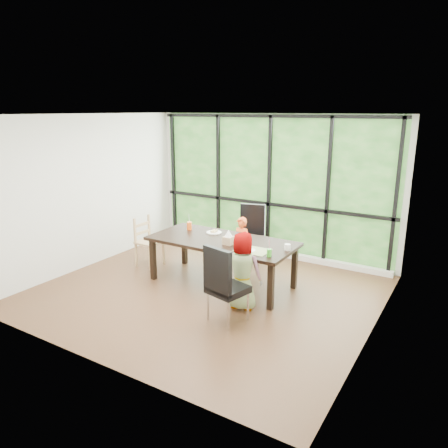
{
  "coord_description": "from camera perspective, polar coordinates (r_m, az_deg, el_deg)",
  "views": [
    {
      "loc": [
        3.42,
        -5.1,
        2.77
      ],
      "look_at": [
        0.13,
        0.31,
        1.05
      ],
      "focal_mm": 33.96,
      "sensor_mm": 36.0,
      "label": 1
    }
  ],
  "objects": [
    {
      "name": "foliage_backdrop",
      "position": [
        8.21,
        6.2,
        5.15
      ],
      "size": [
        4.8,
        0.02,
        2.65
      ],
      "primitive_type": "cube",
      "color": "#1D4719",
      "rests_on": "back_wall"
    },
    {
      "name": "ground",
      "position": [
        6.74,
        -2.37,
        -9.1
      ],
      "size": [
        5.0,
        5.0,
        0.0
      ],
      "primitive_type": "plane",
      "color": "black",
      "rests_on": "ground"
    },
    {
      "name": "straw_pink",
      "position": [
        6.01,
        6.13,
        -3.0
      ],
      "size": [
        0.01,
        0.04,
        0.2
      ],
      "primitive_type": "cylinder",
      "rotation": [
        0.14,
        0.0,
        0.0
      ],
      "color": "pink",
      "rests_on": "green_cup"
    },
    {
      "name": "chair_window_leather",
      "position": [
        7.78,
        3.57,
        -1.5
      ],
      "size": [
        0.57,
        0.57,
        1.08
      ],
      "primitive_type": "cube",
      "rotation": [
        0.0,
        0.0,
        0.29
      ],
      "color": "black",
      "rests_on": "ground"
    },
    {
      "name": "orange_cup",
      "position": [
        7.36,
        -4.69,
        -0.24
      ],
      "size": [
        0.09,
        0.09,
        0.14
      ],
      "primitive_type": "cylinder",
      "color": "#FF5F17",
      "rests_on": "dining_table"
    },
    {
      "name": "straw_white",
      "position": [
        7.33,
        -4.71,
        0.58
      ],
      "size": [
        0.01,
        0.04,
        0.2
      ],
      "primitive_type": "cylinder",
      "rotation": [
        0.14,
        0.0,
        0.0
      ],
      "color": "white",
      "rests_on": "orange_cup"
    },
    {
      "name": "tissue",
      "position": [
        6.51,
        0.61,
        -1.24
      ],
      "size": [
        0.12,
        0.12,
        0.11
      ],
      "primitive_type": "cone",
      "color": "white",
      "rests_on": "tissue_box"
    },
    {
      "name": "chair_interior_leather",
      "position": [
        5.66,
        0.54,
        -8.04
      ],
      "size": [
        0.56,
        0.56,
        1.08
      ],
      "primitive_type": "cube",
      "rotation": [
        0.0,
        0.0,
        2.9
      ],
      "color": "black",
      "rests_on": "ground"
    },
    {
      "name": "dining_table",
      "position": [
        6.9,
        -0.28,
        -5.11
      ],
      "size": [
        2.39,
        1.14,
        0.75
      ],
      "primitive_type": "cube",
      "rotation": [
        0.0,
        0.0,
        0.02
      ],
      "color": "black",
      "rests_on": "ground"
    },
    {
      "name": "crepe_rolls_far",
      "position": [
        7.15,
        -1.36,
        -0.95
      ],
      "size": [
        0.1,
        0.12,
        0.04
      ],
      "primitive_type": null,
      "color": "tan",
      "rests_on": "plate_far"
    },
    {
      "name": "back_wall",
      "position": [
        8.23,
        6.26,
        5.17
      ],
      "size": [
        5.0,
        0.0,
        5.0
      ],
      "primitive_type": "plane",
      "rotation": [
        1.57,
        0.0,
        0.0
      ],
      "color": "silver",
      "rests_on": "ground"
    },
    {
      "name": "window_mullions",
      "position": [
        8.18,
        6.08,
        5.11
      ],
      "size": [
        4.8,
        0.06,
        2.65
      ],
      "primitive_type": null,
      "color": "black",
      "rests_on": "back_wall"
    },
    {
      "name": "child_toddler",
      "position": [
        7.39,
        2.35,
        -2.79
      ],
      "size": [
        0.39,
        0.28,
        0.98
      ],
      "primitive_type": "imported",
      "rotation": [
        0.0,
        0.0,
        -0.15
      ],
      "color": "#EC5720",
      "rests_on": "ground"
    },
    {
      "name": "tissue_box",
      "position": [
        6.54,
        0.61,
        -2.23
      ],
      "size": [
        0.15,
        0.15,
        0.13
      ],
      "primitive_type": "cube",
      "color": "tan",
      "rests_on": "dining_table"
    },
    {
      "name": "child_older",
      "position": [
        6.02,
        2.38,
        -6.32
      ],
      "size": [
        0.61,
        0.46,
        1.13
      ],
      "primitive_type": "imported",
      "rotation": [
        0.0,
        0.0,
        3.35
      ],
      "color": "slate",
      "rests_on": "ground"
    },
    {
      "name": "window_sill",
      "position": [
        8.47,
        5.72,
        -3.62
      ],
      "size": [
        4.8,
        0.12,
        0.1
      ],
      "primitive_type": "cube",
      "color": "silver",
      "rests_on": "ground"
    },
    {
      "name": "green_cup",
      "position": [
        6.04,
        6.1,
        -3.87
      ],
      "size": [
        0.07,
        0.07,
        0.11
      ],
      "primitive_type": "cylinder",
      "color": "green",
      "rests_on": "dining_table"
    },
    {
      "name": "white_mug",
      "position": [
        6.35,
        8.53,
        -3.1
      ],
      "size": [
        0.09,
        0.09,
        0.09
      ],
      "primitive_type": "cylinder",
      "color": "white",
      "rests_on": "dining_table"
    },
    {
      "name": "plate_far",
      "position": [
        7.16,
        -1.35,
        -1.15
      ],
      "size": [
        0.26,
        0.26,
        0.02
      ],
      "primitive_type": "cylinder",
      "color": "white",
      "rests_on": "dining_table"
    },
    {
      "name": "chair_end_beech",
      "position": [
        7.79,
        -10.0,
        -2.38
      ],
      "size": [
        0.42,
        0.44,
        0.9
      ],
      "primitive_type": "cube",
      "rotation": [
        0.0,
        0.0,
        1.52
      ],
      "color": "tan",
      "rests_on": "ground"
    },
    {
      "name": "crepe_rolls_near",
      "position": [
        6.27,
        3.25,
        -3.34
      ],
      "size": [
        0.1,
        0.12,
        0.04
      ],
      "primitive_type": null,
      "color": "tan",
      "rests_on": "plate_near"
    },
    {
      "name": "placemat",
      "position": [
        6.29,
        3.86,
        -3.55
      ],
      "size": [
        0.49,
        0.36,
        0.01
      ],
      "primitive_type": "cube",
      "color": "tan",
      "rests_on": "dining_table"
    },
    {
      "name": "plate_near",
      "position": [
        6.27,
        3.25,
        -3.55
      ],
      "size": [
        0.22,
        0.22,
        0.01
      ],
      "primitive_type": "cylinder",
      "color": "white",
      "rests_on": "dining_table"
    }
  ]
}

